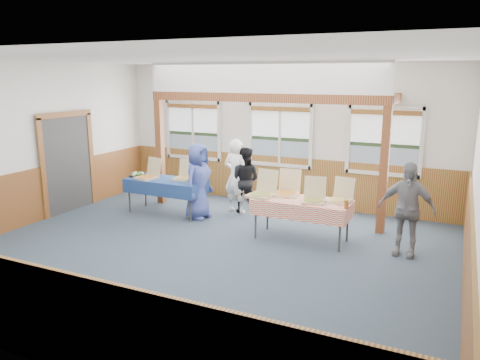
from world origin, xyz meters
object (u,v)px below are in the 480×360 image
at_px(woman_black, 244,180).
at_px(table_right, 302,203).
at_px(woman_white, 236,176).
at_px(table_left, 166,182).
at_px(person_grey, 406,209).
at_px(man_blue, 198,181).

bearing_deg(woman_black, table_right, 140.07).
bearing_deg(woman_black, woman_white, 23.18).
bearing_deg(table_left, woman_black, 46.77).
bearing_deg(person_grey, woman_white, 168.40).
xyz_separation_m(table_left, woman_white, (1.31, 0.74, 0.11)).
bearing_deg(man_blue, person_grey, -92.30).
height_order(woman_white, person_grey, woman_white).
bearing_deg(table_left, person_grey, 14.15).
relative_size(table_right, man_blue, 1.18).
xyz_separation_m(table_right, man_blue, (-2.36, 0.37, 0.09)).
height_order(woman_black, man_blue, man_blue).
bearing_deg(table_left, woman_white, 46.88).
height_order(table_left, woman_white, woman_white).
relative_size(table_left, woman_white, 1.16).
xyz_separation_m(table_right, person_grey, (1.77, 0.05, 0.09)).
distance_m(table_left, table_right, 3.17).
height_order(woman_black, person_grey, person_grey).
xyz_separation_m(table_left, woman_black, (1.47, 0.82, 0.02)).
height_order(table_left, person_grey, person_grey).
relative_size(woman_white, person_grey, 1.02).
xyz_separation_m(table_right, woman_black, (-1.68, 1.17, 0.02)).
bearing_deg(table_right, woman_black, 128.97).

